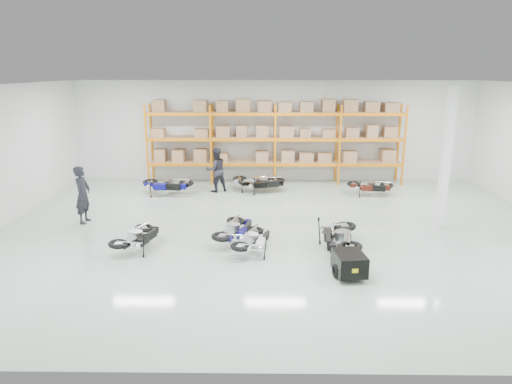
{
  "coord_description": "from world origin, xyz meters",
  "views": [
    {
      "loc": [
        -0.58,
        -13.64,
        4.98
      ],
      "look_at": [
        -0.76,
        0.7,
        1.1
      ],
      "focal_mm": 32.0,
      "sensor_mm": 36.0,
      "label": 1
    }
  ],
  "objects_px": {
    "moto_blue_centre": "(236,226)",
    "person_left": "(83,195)",
    "moto_touring_right": "(339,232)",
    "moto_back_d": "(371,184)",
    "person_back": "(216,170)",
    "trailer": "(349,263)",
    "moto_back_a": "(166,182)",
    "moto_back_b": "(256,178)",
    "moto_black_far_left": "(138,234)",
    "moto_back_c": "(263,180)",
    "moto_silver_left": "(254,236)"
  },
  "relations": [
    {
      "from": "moto_back_b",
      "to": "person_left",
      "type": "xyz_separation_m",
      "value": [
        -5.66,
        -4.16,
        0.42
      ]
    },
    {
      "from": "moto_silver_left",
      "to": "person_left",
      "type": "distance_m",
      "value": 6.26
    },
    {
      "from": "trailer",
      "to": "moto_back_a",
      "type": "height_order",
      "value": "moto_back_a"
    },
    {
      "from": "moto_black_far_left",
      "to": "person_back",
      "type": "height_order",
      "value": "person_back"
    },
    {
      "from": "moto_silver_left",
      "to": "moto_back_c",
      "type": "relative_size",
      "value": 0.91
    },
    {
      "from": "person_left",
      "to": "moto_back_d",
      "type": "bearing_deg",
      "value": -67.62
    },
    {
      "from": "moto_silver_left",
      "to": "moto_black_far_left",
      "type": "height_order",
      "value": "moto_black_far_left"
    },
    {
      "from": "moto_blue_centre",
      "to": "trailer",
      "type": "height_order",
      "value": "moto_blue_centre"
    },
    {
      "from": "moto_silver_left",
      "to": "person_left",
      "type": "xyz_separation_m",
      "value": [
        -5.72,
        2.52,
        0.48
      ]
    },
    {
      "from": "moto_black_far_left",
      "to": "person_back",
      "type": "xyz_separation_m",
      "value": [
        1.59,
        6.43,
        0.44
      ]
    },
    {
      "from": "moto_black_far_left",
      "to": "moto_silver_left",
      "type": "bearing_deg",
      "value": -166.04
    },
    {
      "from": "person_left",
      "to": "moto_touring_right",
      "type": "bearing_deg",
      "value": -103.42
    },
    {
      "from": "person_back",
      "to": "moto_back_d",
      "type": "bearing_deg",
      "value": 147.73
    },
    {
      "from": "trailer",
      "to": "moto_back_b",
      "type": "relative_size",
      "value": 0.86
    },
    {
      "from": "moto_blue_centre",
      "to": "person_back",
      "type": "bearing_deg",
      "value": -65.68
    },
    {
      "from": "moto_touring_right",
      "to": "moto_back_d",
      "type": "height_order",
      "value": "moto_touring_right"
    },
    {
      "from": "moto_blue_centre",
      "to": "moto_touring_right",
      "type": "relative_size",
      "value": 0.89
    },
    {
      "from": "moto_black_far_left",
      "to": "moto_touring_right",
      "type": "height_order",
      "value": "moto_touring_right"
    },
    {
      "from": "moto_silver_left",
      "to": "moto_back_a",
      "type": "bearing_deg",
      "value": -43.07
    },
    {
      "from": "moto_black_far_left",
      "to": "person_left",
      "type": "bearing_deg",
      "value": -28.27
    },
    {
      "from": "moto_back_b",
      "to": "person_left",
      "type": "bearing_deg",
      "value": 135.73
    },
    {
      "from": "moto_blue_centre",
      "to": "person_left",
      "type": "height_order",
      "value": "person_left"
    },
    {
      "from": "moto_back_a",
      "to": "moto_back_c",
      "type": "relative_size",
      "value": 1.05
    },
    {
      "from": "moto_black_far_left",
      "to": "person_back",
      "type": "relative_size",
      "value": 0.86
    },
    {
      "from": "moto_back_c",
      "to": "moto_back_a",
      "type": "bearing_deg",
      "value": 82.28
    },
    {
      "from": "moto_back_b",
      "to": "moto_back_d",
      "type": "bearing_deg",
      "value": -88.45
    },
    {
      "from": "moto_blue_centre",
      "to": "trailer",
      "type": "xyz_separation_m",
      "value": [
        2.92,
        -2.26,
        -0.16
      ]
    },
    {
      "from": "moto_back_d",
      "to": "person_back",
      "type": "distance_m",
      "value": 6.35
    },
    {
      "from": "moto_back_b",
      "to": "person_back",
      "type": "height_order",
      "value": "person_back"
    },
    {
      "from": "moto_back_c",
      "to": "moto_blue_centre",
      "type": "bearing_deg",
      "value": 157.75
    },
    {
      "from": "moto_blue_centre",
      "to": "moto_back_a",
      "type": "relative_size",
      "value": 0.93
    },
    {
      "from": "moto_silver_left",
      "to": "trailer",
      "type": "bearing_deg",
      "value": 162.1
    },
    {
      "from": "moto_black_far_left",
      "to": "moto_back_c",
      "type": "relative_size",
      "value": 0.93
    },
    {
      "from": "moto_back_a",
      "to": "moto_back_c",
      "type": "xyz_separation_m",
      "value": [
        3.91,
        0.45,
        -0.03
      ]
    },
    {
      "from": "moto_touring_right",
      "to": "person_back",
      "type": "relative_size",
      "value": 1.03
    },
    {
      "from": "trailer",
      "to": "moto_back_a",
      "type": "distance_m",
      "value": 9.65
    },
    {
      "from": "moto_touring_right",
      "to": "moto_back_a",
      "type": "bearing_deg",
      "value": 140.83
    },
    {
      "from": "moto_blue_centre",
      "to": "person_back",
      "type": "relative_size",
      "value": 0.92
    },
    {
      "from": "moto_black_far_left",
      "to": "trailer",
      "type": "relative_size",
      "value": 1.06
    },
    {
      "from": "trailer",
      "to": "person_back",
      "type": "bearing_deg",
      "value": 109.25
    },
    {
      "from": "moto_touring_right",
      "to": "moto_back_b",
      "type": "height_order",
      "value": "moto_touring_right"
    },
    {
      "from": "moto_black_far_left",
      "to": "person_left",
      "type": "height_order",
      "value": "person_left"
    },
    {
      "from": "moto_black_far_left",
      "to": "moto_back_b",
      "type": "xyz_separation_m",
      "value": [
        3.24,
        6.54,
        0.05
      ]
    },
    {
      "from": "moto_back_b",
      "to": "person_back",
      "type": "bearing_deg",
      "value": 103.38
    },
    {
      "from": "person_back",
      "to": "moto_back_a",
      "type": "bearing_deg",
      "value": -11.05
    },
    {
      "from": "moto_blue_centre",
      "to": "person_left",
      "type": "relative_size",
      "value": 0.89
    },
    {
      "from": "moto_back_b",
      "to": "moto_back_c",
      "type": "bearing_deg",
      "value": -119.15
    },
    {
      "from": "moto_black_far_left",
      "to": "moto_back_a",
      "type": "xyz_separation_m",
      "value": [
        -0.37,
        5.85,
        0.07
      ]
    },
    {
      "from": "moto_silver_left",
      "to": "person_back",
      "type": "bearing_deg",
      "value": -60.02
    },
    {
      "from": "moto_back_c",
      "to": "person_back",
      "type": "relative_size",
      "value": 0.93
    }
  ]
}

